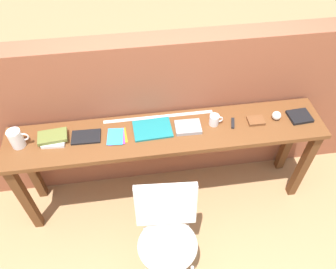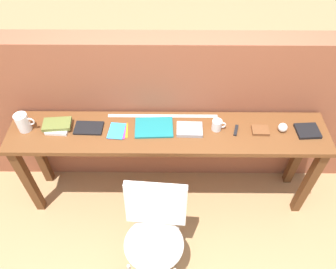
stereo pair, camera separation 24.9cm
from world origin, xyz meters
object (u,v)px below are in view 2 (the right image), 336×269
object	(u,v)px
book_open_centre	(154,128)
sports_ball_small	(283,127)
chair_white_moulded	(155,230)
multitool_folded	(236,130)
magazine_cycling	(89,128)
pamphlet_pile_colourful	(118,131)
pitcher_white	(23,122)
mug	(217,125)
leather_journal_brown	(260,130)
book_repair_rightmost	(308,131)
book_stack_leftmost	(58,125)

from	to	relation	value
book_open_centre	sports_ball_small	xyz separation A→B (m)	(1.00, -0.02, 0.03)
chair_white_moulded	multitool_folded	bearing A→B (deg)	46.68
magazine_cycling	pamphlet_pile_colourful	size ratio (longest dim) A/B	1.22
pitcher_white	multitool_folded	distance (m)	1.64
book_open_centre	mug	bearing A→B (deg)	-2.88
multitool_folded	leather_journal_brown	bearing A→B (deg)	-0.71
pitcher_white	book_open_centre	xyz separation A→B (m)	(1.00, 0.02, -0.07)
chair_white_moulded	multitool_folded	distance (m)	0.97
multitool_folded	chair_white_moulded	bearing A→B (deg)	-133.32
multitool_folded	sports_ball_small	world-z (taller)	sports_ball_small
pamphlet_pile_colourful	pitcher_white	bearing A→B (deg)	178.72
pitcher_white	magazine_cycling	distance (m)	0.50
pitcher_white	book_open_centre	size ratio (longest dim) A/B	0.62
leather_journal_brown	book_repair_rightmost	xyz separation A→B (m)	(0.36, -0.00, -0.00)
pitcher_white	magazine_cycling	world-z (taller)	pitcher_white
magazine_cycling	pamphlet_pile_colourful	xyz separation A→B (m)	(0.23, -0.02, -0.00)
book_open_centre	sports_ball_small	distance (m)	1.00
book_repair_rightmost	book_stack_leftmost	bearing A→B (deg)	175.62
mug	sports_ball_small	distance (m)	0.51
mug	book_stack_leftmost	bearing A→B (deg)	179.86
leather_journal_brown	sports_ball_small	distance (m)	0.17
chair_white_moulded	sports_ball_small	bearing A→B (deg)	34.22
multitool_folded	sports_ball_small	xyz separation A→B (m)	(0.36, 0.01, 0.03)
book_open_centre	leather_journal_brown	bearing A→B (deg)	-4.29
book_stack_leftmost	mug	bearing A→B (deg)	-0.14
book_open_centre	mug	world-z (taller)	mug
multitool_folded	book_repair_rightmost	size ratio (longest dim) A/B	0.63
pitcher_white	pamphlet_pile_colourful	xyz separation A→B (m)	(0.72, -0.02, -0.07)
book_stack_leftmost	magazine_cycling	size ratio (longest dim) A/B	1.02
book_repair_rightmost	sports_ball_small	bearing A→B (deg)	172.69
book_open_centre	leather_journal_brown	xyz separation A→B (m)	(0.83, -0.03, 0.00)
mug	book_repair_rightmost	distance (m)	0.70
pitcher_white	book_open_centre	bearing A→B (deg)	0.98
magazine_cycling	leather_journal_brown	bearing A→B (deg)	0.98
mug	leather_journal_brown	size ratio (longest dim) A/B	0.85
book_open_centre	chair_white_moulded	bearing A→B (deg)	-90.92
mug	pamphlet_pile_colourful	bearing A→B (deg)	-177.84
chair_white_moulded	sports_ball_small	xyz separation A→B (m)	(0.98, 0.67, 0.39)
pitcher_white	multitool_folded	size ratio (longest dim) A/B	1.67
book_stack_leftmost	book_repair_rightmost	xyz separation A→B (m)	(1.94, -0.03, -0.01)
pitcher_white	book_stack_leftmost	distance (m)	0.25
chair_white_moulded	book_open_centre	world-z (taller)	book_open_centre
mug	book_repair_rightmost	xyz separation A→B (m)	(0.70, -0.03, -0.03)
pamphlet_pile_colourful	book_repair_rightmost	xyz separation A→B (m)	(1.47, 0.00, 0.01)
book_stack_leftmost	book_repair_rightmost	distance (m)	1.94
mug	chair_white_moulded	bearing A→B (deg)	-124.86
pitcher_white	book_repair_rightmost	bearing A→B (deg)	-0.36
sports_ball_small	book_stack_leftmost	bearing A→B (deg)	179.45
book_stack_leftmost	pamphlet_pile_colourful	bearing A→B (deg)	-3.88
multitool_folded	leather_journal_brown	distance (m)	0.19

